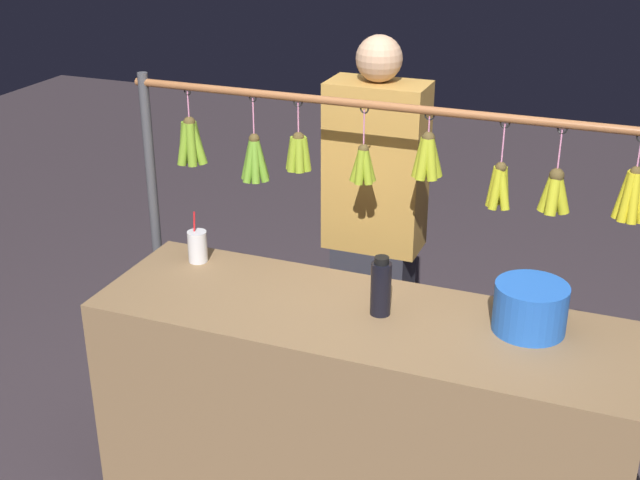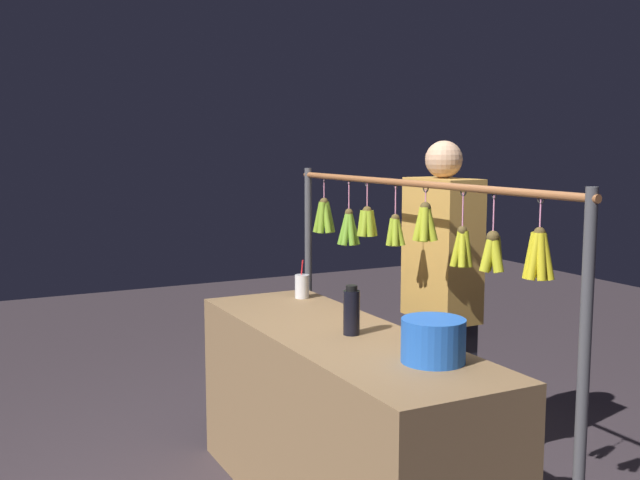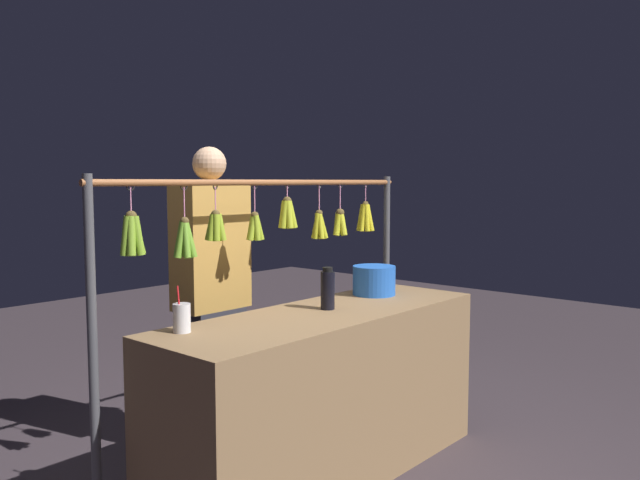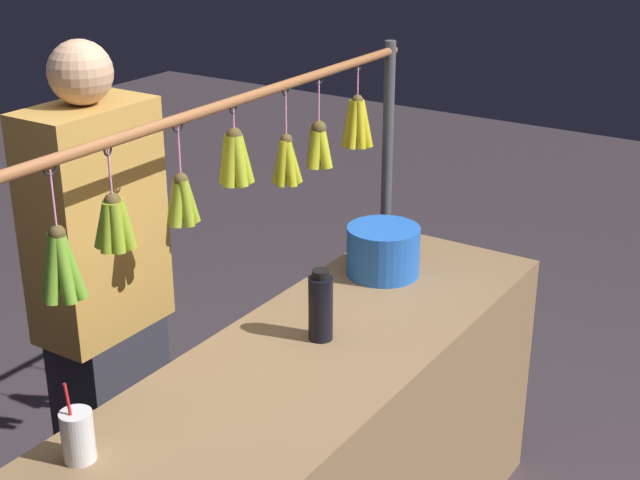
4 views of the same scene
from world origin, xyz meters
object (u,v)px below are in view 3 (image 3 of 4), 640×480
(drink_cup, at_px, (182,318))
(vendor_person, at_px, (211,303))
(blue_bucket, at_px, (374,280))
(water_bottle, at_px, (328,289))

(drink_cup, height_order, vendor_person, vendor_person)
(blue_bucket, relative_size, drink_cup, 1.20)
(blue_bucket, bearing_deg, vendor_person, -38.00)
(water_bottle, xyz_separation_m, blue_bucket, (-0.52, -0.08, -0.02))
(blue_bucket, distance_m, vendor_person, 0.98)
(water_bottle, xyz_separation_m, vendor_person, (0.24, -0.68, -0.12))
(blue_bucket, bearing_deg, drink_cup, -3.18)
(drink_cup, distance_m, vendor_person, 0.80)
(blue_bucket, xyz_separation_m, drink_cup, (1.36, -0.08, -0.02))
(water_bottle, bearing_deg, blue_bucket, -171.51)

